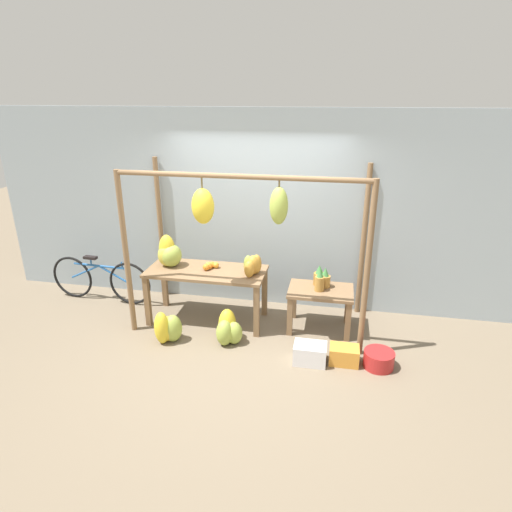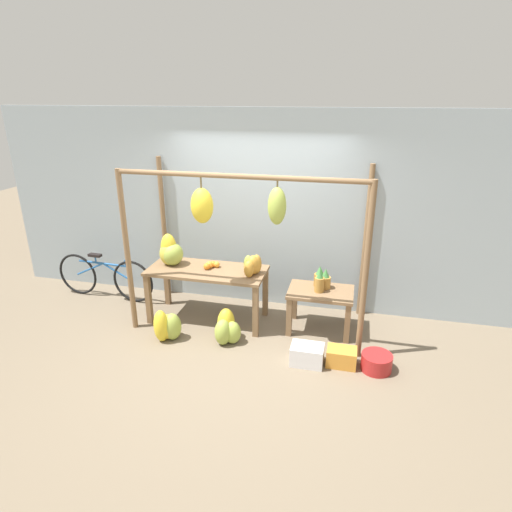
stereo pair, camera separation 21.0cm
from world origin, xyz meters
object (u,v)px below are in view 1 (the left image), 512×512
(papaya_pile, at_px, (253,265))
(blue_bucket, at_px, (379,359))
(orange_pile, at_px, (210,266))
(fruit_crate_purple, at_px, (344,355))
(banana_pile_ground_right, at_px, (228,329))
(pineapple_cluster, at_px, (321,279))
(banana_pile_ground_left, at_px, (168,328))
(parked_bicycle, at_px, (100,279))
(banana_pile_on_table, at_px, (169,254))
(fruit_crate_white, at_px, (310,353))

(papaya_pile, bearing_deg, blue_bucket, -22.10)
(orange_pile, bearing_deg, fruit_crate_purple, -22.05)
(fruit_crate_purple, bearing_deg, papaya_pile, 151.77)
(banana_pile_ground_right, bearing_deg, orange_pile, 124.05)
(papaya_pile, bearing_deg, pineapple_cluster, 10.55)
(pineapple_cluster, xyz_separation_m, papaya_pile, (-0.88, -0.16, 0.18))
(fruit_crate_purple, bearing_deg, pineapple_cluster, 112.40)
(banana_pile_ground_left, bearing_deg, banana_pile_ground_right, 9.57)
(banana_pile_ground_left, relative_size, papaya_pile, 1.39)
(orange_pile, height_order, blue_bucket, orange_pile)
(banana_pile_ground_left, height_order, banana_pile_ground_right, banana_pile_ground_left)
(parked_bicycle, distance_m, papaya_pile, 2.47)
(pineapple_cluster, relative_size, fruit_crate_purple, 0.92)
(banana_pile_on_table, relative_size, fruit_crate_purple, 1.29)
(fruit_crate_white, bearing_deg, banana_pile_ground_right, 167.12)
(banana_pile_ground_right, distance_m, blue_bucket, 1.85)
(orange_pile, bearing_deg, banana_pile_ground_right, -55.95)
(blue_bucket, height_order, papaya_pile, papaya_pile)
(fruit_crate_white, bearing_deg, banana_pile_on_table, 158.29)
(banana_pile_on_table, height_order, pineapple_cluster, banana_pile_on_table)
(orange_pile, relative_size, banana_pile_ground_left, 0.44)
(banana_pile_on_table, xyz_separation_m, papaya_pile, (1.18, -0.08, -0.05))
(papaya_pile, xyz_separation_m, fruit_crate_purple, (1.22, -0.66, -0.77))
(pineapple_cluster, bearing_deg, fruit_crate_white, -93.46)
(banana_pile_on_table, xyz_separation_m, orange_pile, (0.58, 0.00, -0.13))
(fruit_crate_white, bearing_deg, orange_pile, 150.73)
(fruit_crate_white, bearing_deg, papaya_pile, 139.08)
(banana_pile_on_table, relative_size, pineapple_cluster, 1.40)
(papaya_pile, bearing_deg, banana_pile_ground_left, -148.10)
(pineapple_cluster, relative_size, papaya_pile, 1.00)
(pineapple_cluster, relative_size, banana_pile_ground_left, 0.72)
(banana_pile_on_table, xyz_separation_m, banana_pile_ground_left, (0.20, -0.69, -0.74))
(banana_pile_ground_left, height_order, fruit_crate_white, banana_pile_ground_left)
(banana_pile_on_table, distance_m, pineapple_cluster, 2.07)
(orange_pile, distance_m, fruit_crate_purple, 2.08)
(blue_bucket, bearing_deg, banana_pile_ground_right, 174.50)
(banana_pile_ground_left, distance_m, fruit_crate_purple, 2.20)
(orange_pile, xyz_separation_m, fruit_crate_white, (1.43, -0.80, -0.68))
(orange_pile, distance_m, blue_bucket, 2.43)
(fruit_crate_white, relative_size, blue_bucket, 1.08)
(pineapple_cluster, relative_size, blue_bucket, 0.89)
(pineapple_cluster, distance_m, fruit_crate_white, 1.06)
(orange_pile, distance_m, parked_bicycle, 1.86)
(banana_pile_ground_right, xyz_separation_m, papaya_pile, (0.22, 0.48, 0.69))
(fruit_crate_white, relative_size, parked_bicycle, 0.23)
(banana_pile_on_table, bearing_deg, fruit_crate_white, -21.71)
(banana_pile_ground_right, height_order, papaya_pile, papaya_pile)
(orange_pile, height_order, banana_pile_ground_left, orange_pile)
(orange_pile, bearing_deg, banana_pile_ground_left, -118.66)
(pineapple_cluster, height_order, banana_pile_ground_right, pineapple_cluster)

